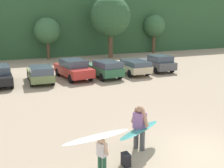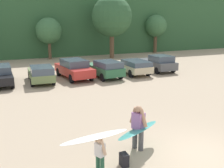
# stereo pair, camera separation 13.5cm
# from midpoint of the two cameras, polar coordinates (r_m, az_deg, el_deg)

# --- Properties ---
(ground_plane) EXTENTS (120.00, 120.00, 0.00)m
(ground_plane) POSITION_cam_midpoint_polar(r_m,az_deg,el_deg) (10.63, 18.61, -14.19)
(ground_plane) COLOR tan
(hillside_ridge) EXTENTS (108.00, 12.00, 8.22)m
(hillside_ridge) POSITION_cam_midpoint_polar(r_m,az_deg,el_deg) (40.21, -13.44, 12.53)
(hillside_ridge) COLOR #2D5633
(hillside_ridge) RESTS_ON ground_plane
(tree_right) EXTENTS (3.07, 3.07, 4.92)m
(tree_right) POSITION_cam_midpoint_polar(r_m,az_deg,el_deg) (32.91, -13.27, 10.98)
(tree_right) COLOR brown
(tree_right) RESTS_ON ground_plane
(tree_far_left) EXTENTS (4.85, 4.85, 7.44)m
(tree_far_left) POSITION_cam_midpoint_polar(r_m,az_deg,el_deg) (33.07, 0.09, 14.18)
(tree_far_left) COLOR brown
(tree_far_left) RESTS_ON ground_plane
(tree_far_right) EXTENTS (3.05, 3.05, 5.29)m
(tree_far_right) POSITION_cam_midpoint_polar(r_m,az_deg,el_deg) (38.72, 9.46, 12.09)
(tree_far_right) COLOR brown
(tree_far_right) RESTS_ON ground_plane
(parked_car_black) EXTENTS (1.87, 4.32, 1.42)m
(parked_car_black) POSITION_cam_midpoint_polar(r_m,az_deg,el_deg) (21.53, -22.72, 1.87)
(parked_car_black) COLOR black
(parked_car_black) RESTS_ON ground_plane
(parked_car_olive_green) EXTENTS (1.85, 4.14, 1.36)m
(parked_car_olive_green) POSITION_cam_midpoint_polar(r_m,az_deg,el_deg) (21.22, -14.75, 2.22)
(parked_car_olive_green) COLOR #6B7F4C
(parked_car_olive_green) RESTS_ON ground_plane
(parked_car_red) EXTENTS (2.42, 4.73, 1.58)m
(parked_car_red) POSITION_cam_midpoint_polar(r_m,az_deg,el_deg) (22.19, -7.93, 3.33)
(parked_car_red) COLOR #B72D28
(parked_car_red) RESTS_ON ground_plane
(parked_car_forest_green) EXTENTS (2.30, 4.19, 1.46)m
(parked_car_forest_green) POSITION_cam_midpoint_polar(r_m,az_deg,el_deg) (22.26, -1.29, 3.37)
(parked_car_forest_green) COLOR #2D6642
(parked_car_forest_green) RESTS_ON ground_plane
(parked_car_champagne) EXTENTS (2.00, 4.66, 1.29)m
(parked_car_champagne) POSITION_cam_midpoint_polar(r_m,az_deg,el_deg) (23.82, 4.58, 3.89)
(parked_car_champagne) COLOR beige
(parked_car_champagne) RESTS_ON ground_plane
(parked_car_dark_gray) EXTENTS (1.93, 3.97, 1.53)m
(parked_car_dark_gray) POSITION_cam_midpoint_polar(r_m,az_deg,el_deg) (25.37, 10.04, 4.47)
(parked_car_dark_gray) COLOR #4C4F54
(parked_car_dark_gray) RESTS_ON ground_plane
(person_adult) EXTENTS (0.46, 0.81, 1.74)m
(person_adult) POSITION_cam_midpoint_polar(r_m,az_deg,el_deg) (10.17, 6.00, -8.69)
(person_adult) COLOR #4C4C51
(person_adult) RESTS_ON ground_plane
(person_child) EXTENTS (0.32, 0.55, 1.22)m
(person_child) POSITION_cam_midpoint_polar(r_m,az_deg,el_deg) (8.82, -2.14, -14.49)
(person_child) COLOR #26593F
(person_child) RESTS_ON ground_plane
(surfboard_teal) EXTENTS (2.33, 1.65, 0.25)m
(surfboard_teal) POSITION_cam_midpoint_polar(r_m,az_deg,el_deg) (10.10, 6.02, -9.76)
(surfboard_teal) COLOR teal
(surfboard_white) EXTENTS (2.42, 1.00, 0.19)m
(surfboard_white) POSITION_cam_midpoint_polar(r_m,az_deg,el_deg) (8.53, -3.15, -11.20)
(surfboard_white) COLOR white
(backpack_dropped) EXTENTS (0.24, 0.34, 0.45)m
(backpack_dropped) POSITION_cam_midpoint_polar(r_m,az_deg,el_deg) (9.39, 3.02, -15.84)
(backpack_dropped) COLOR black
(backpack_dropped) RESTS_ON ground_plane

